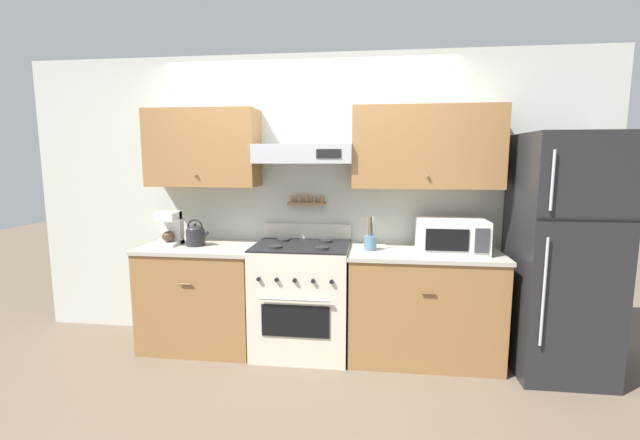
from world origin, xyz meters
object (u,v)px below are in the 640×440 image
Objects in this scene: tea_kettle at (196,235)px; microwave at (451,236)px; refrigerator at (561,255)px; utensil_crock at (370,242)px; coffee_maker at (171,228)px; stove_range at (302,298)px.

microwave is (2.14, 0.02, 0.04)m from tea_kettle.
refrigerator is 6.63× the size of utensil_crock.
coffee_maker is (-0.24, 0.03, 0.05)m from tea_kettle.
stove_range is at bearing 0.23° from tea_kettle.
tea_kettle is 0.80× the size of coffee_maker.
utensil_crock is (-1.45, 0.06, 0.06)m from refrigerator.
utensil_crock is at bearing -178.42° from microwave.
refrigerator is 7.95× the size of tea_kettle.
stove_range is 0.76m from utensil_crock.
microwave is at bearing 174.71° from refrigerator.
microwave is (1.22, 0.01, 0.56)m from stove_range.
utensil_crock is at bearing -0.36° from stove_range.
stove_range is 4.62× the size of tea_kettle.
stove_range is 1.99× the size of microwave.
refrigerator reaches higher than microwave.
stove_range is 2.07m from refrigerator.
tea_kettle is 0.25m from coffee_maker.
utensil_crock reaches higher than tea_kettle.
coffee_maker is at bearing 179.02° from utensil_crock.
tea_kettle is at bearing -7.09° from coffee_maker.
stove_range is 1.34m from microwave.
microwave is (-0.80, 0.07, 0.12)m from refrigerator.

